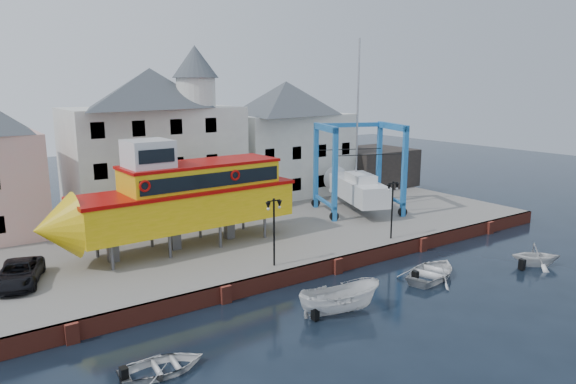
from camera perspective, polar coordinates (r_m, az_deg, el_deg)
ground at (r=33.34m, az=5.46°, el=-8.98°), size 140.00×140.00×0.00m
hardstanding at (r=41.78m, az=-4.25°, el=-3.94°), size 44.00×22.00×1.00m
quay_wall at (r=33.24m, az=5.36°, el=-8.12°), size 44.00×0.47×1.00m
building_white_main at (r=45.11m, az=-14.56°, el=5.73°), size 14.00×8.30×14.00m
building_white_right at (r=52.06m, az=-0.21°, el=6.03°), size 12.00×8.00×11.20m
shed_dark at (r=57.23m, az=9.25°, el=2.76°), size 8.00×7.00×4.00m
lamp_post_left at (r=30.73m, az=-1.57°, el=-2.56°), size 1.12×0.32×4.20m
lamp_post_right at (r=36.98m, az=11.55°, el=-0.35°), size 1.12×0.32×4.20m
tour_boat at (r=34.60m, az=-12.55°, el=-0.65°), size 17.24×4.82×7.44m
travel_lift at (r=45.45m, az=7.37°, el=1.07°), size 8.22×9.95×14.63m
van at (r=32.17m, az=-27.75°, el=-8.00°), size 3.44×5.06×1.29m
motorboat_a at (r=27.92m, az=5.71°, el=-13.23°), size 4.88×2.83×1.78m
motorboat_b at (r=33.78m, az=15.75°, el=-9.10°), size 5.54×4.63×0.99m
motorboat_c at (r=38.28m, az=25.76°, el=-7.37°), size 4.10×4.03×1.64m
motorboat_d at (r=23.34m, az=-13.73°, el=-18.88°), size 3.75×2.80×0.74m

